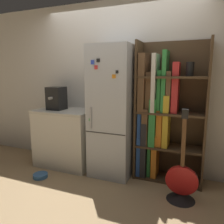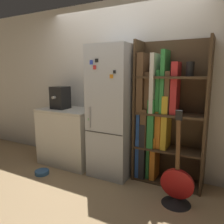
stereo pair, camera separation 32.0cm
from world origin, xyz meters
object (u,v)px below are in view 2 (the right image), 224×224
Objects in this scene: refrigerator at (113,112)px; pet_bowl at (42,172)px; bookshelf at (161,116)px; espresso_machine at (60,98)px; guitar at (177,191)px.

refrigerator is 8.99× the size of pet_bowl.
bookshelf reaches higher than espresso_machine.
espresso_machine is 1.21m from pet_bowl.
espresso_machine is 1.73× the size of pet_bowl.
bookshelf is 9.21× the size of pet_bowl.
refrigerator is 0.98× the size of bookshelf.
refrigerator reaches higher than pet_bowl.
bookshelf is 1.71× the size of guitar.
pet_bowl is at bearing -148.73° from refrigerator.
espresso_machine is at bearing 95.26° from pet_bowl.
espresso_machine is 2.25m from guitar.
guitar is at bearing -9.87° from espresso_machine.
refrigerator is 1.67× the size of guitar.
espresso_machine is 0.32× the size of guitar.
pet_bowl is at bearing -174.63° from guitar.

